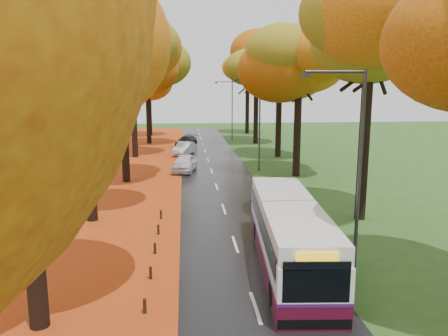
{
  "coord_description": "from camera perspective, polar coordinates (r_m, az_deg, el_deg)",
  "views": [
    {
      "loc": [
        -2.29,
        -7.46,
        7.42
      ],
      "look_at": [
        0.0,
        17.87,
        2.6
      ],
      "focal_mm": 35.0,
      "sensor_mm": 36.0,
      "label": 1
    }
  ],
  "objects": [
    {
      "name": "centre_line",
      "position": [
        33.36,
        -1.1,
        -2.04
      ],
      "size": [
        0.12,
        90.0,
        0.01
      ],
      "primitive_type": "cube",
      "color": "silver",
      "rests_on": "road"
    },
    {
      "name": "bollard_row",
      "position": [
        14.18,
        -10.8,
        -19.81
      ],
      "size": [
        0.11,
        23.51,
        0.52
      ],
      "color": "black",
      "rests_on": "ground"
    },
    {
      "name": "car_dark",
      "position": [
        53.8,
        -4.94,
        3.5
      ],
      "size": [
        3.13,
        4.78,
        1.29
      ],
      "primitive_type": "imported",
      "rotation": [
        0.0,
        0.0,
        -0.33
      ],
      "color": "black",
      "rests_on": "road"
    },
    {
      "name": "leaf_verge",
      "position": [
        33.96,
        -16.44,
        -2.32
      ],
      "size": [
        12.0,
        90.0,
        0.02
      ],
      "primitive_type": "cube",
      "color": "#92300D",
      "rests_on": "ground"
    },
    {
      "name": "trees_right",
      "position": [
        35.73,
        10.56,
        14.2
      ],
      "size": [
        9.3,
        74.2,
        13.96
      ],
      "color": "black",
      "rests_on": "ground"
    },
    {
      "name": "streetlamp_mid",
      "position": [
        38.07,
        4.31,
        6.63
      ],
      "size": [
        2.45,
        0.18,
        8.0
      ],
      "color": "#333538",
      "rests_on": "ground"
    },
    {
      "name": "car_silver",
      "position": [
        47.31,
        -5.19,
        2.55
      ],
      "size": [
        2.7,
        4.37,
        1.36
      ],
      "primitive_type": "imported",
      "rotation": [
        0.0,
        0.0,
        -0.33
      ],
      "color": "gray",
      "rests_on": "road"
    },
    {
      "name": "streetlamp_far",
      "position": [
        59.84,
        0.83,
        8.14
      ],
      "size": [
        2.45,
        0.18,
        8.0
      ],
      "color": "#333538",
      "rests_on": "ground"
    },
    {
      "name": "car_white",
      "position": [
        38.12,
        -5.18,
        0.65
      ],
      "size": [
        2.54,
        4.56,
        1.47
      ],
      "primitive_type": "imported",
      "rotation": [
        0.0,
        0.0,
        -0.2
      ],
      "color": "white",
      "rests_on": "road"
    },
    {
      "name": "road",
      "position": [
        33.37,
        -1.1,
        -2.08
      ],
      "size": [
        6.5,
        90.0,
        0.04
      ],
      "primitive_type": "cube",
      "color": "black",
      "rests_on": "ground"
    },
    {
      "name": "bus",
      "position": [
        18.36,
        8.48,
        -8.38
      ],
      "size": [
        3.11,
        10.34,
        2.68
      ],
      "rotation": [
        0.0,
        0.0,
        -0.08
      ],
      "color": "#470B1E",
      "rests_on": "road"
    },
    {
      "name": "leaf_drift",
      "position": [
        33.29,
        -6.35,
        -2.14
      ],
      "size": [
        0.9,
        90.0,
        0.01
      ],
      "primitive_type": "cube",
      "color": "#B84012",
      "rests_on": "road"
    },
    {
      "name": "streetlamp_near",
      "position": [
        16.88,
        16.59,
        1.06
      ],
      "size": [
        2.45,
        0.18,
        8.0
      ],
      "color": "#333538",
      "rests_on": "ground"
    },
    {
      "name": "trees_left",
      "position": [
        34.93,
        -13.61,
        13.91
      ],
      "size": [
        9.2,
        74.0,
        13.88
      ],
      "color": "black",
      "rests_on": "ground"
    }
  ]
}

